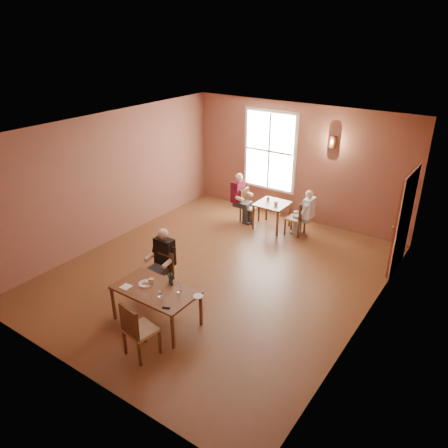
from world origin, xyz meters
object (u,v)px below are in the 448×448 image
Objects in this scene: main_table at (157,306)px; chair_empty at (141,329)px; chair_diner_maroon at (250,206)px; diner_white at (297,213)px; chair_diner_main at (160,275)px; second_table at (272,215)px; diner_maroon at (249,199)px; diner_main at (158,268)px; chair_diner_white at (296,218)px.

chair_empty reaches higher than main_table.
main_table is at bearing 11.19° from chair_diner_maroon.
diner_white reaches higher than chair_empty.
chair_diner_main is 0.91× the size of chair_empty.
diner_white is at bearing 0.00° from second_table.
chair_diner_maroon is at bearing 112.45° from chair_empty.
chair_diner_maroon is (-1.33, 0.00, -0.13)m from diner_white.
chair_diner_main is 3.89m from diner_maroon.
chair_diner_maroon is (-0.39, 3.89, -0.18)m from diner_main.
chair_diner_maroon is at bearing 180.00° from second_table.
chair_diner_main is at bearing 166.77° from chair_diner_white.
chair_empty is 0.85× the size of diner_white.
diner_maroon is (-0.42, 3.86, 0.19)m from chair_diner_main.
diner_white is (0.08, 5.24, 0.09)m from chair_empty.
second_table is 0.66m from chair_diner_maroon.
diner_white is at bearing -103.65° from chair_diner_main.
main_table is at bearing 127.57° from chair_diner_main.
second_table is at bearing 90.00° from diner_white.
chair_diner_maroon reaches higher than main_table.
chair_empty is (0.86, -1.38, 0.04)m from chair_diner_main.
chair_empty is at bearing 122.58° from diner_main.
diner_white is 1.34m from chair_diner_maroon.
diner_main reaches higher than chair_empty.
diner_main reaches higher than chair_diner_white.
chair_empty is 1.27× the size of second_table.
chair_empty is 5.24m from chair_diner_white.
main_table is 4.53m from chair_diner_white.
chair_diner_white reaches higher than second_table.
chair_diner_maroon is 0.19m from diner_maroon.
chair_empty is at bearing 179.50° from chair_diner_white.
second_table is 0.67× the size of diner_white.
diner_white is at bearing -103.55° from diner_main.
chair_diner_main is 0.77× the size of diner_white.
diner_main reaches higher than chair_diner_maroon.
chair_empty is 1.10× the size of chair_diner_maroon.
diner_maroon reaches higher than chair_diner_maroon.
chair_diner_maroon is (-1.30, 0.00, -0.00)m from chair_diner_white.
diner_main reaches higher than main_table.
chair_diner_maroon is (-0.89, 4.51, 0.10)m from main_table.
diner_main is (0.00, -0.03, 0.19)m from chair_diner_main.
chair_diner_main is 1.00× the size of chair_diner_maroon.
chair_empty reaches higher than chair_diner_white.
main_table is 4.52m from second_table.
diner_main is 3.92m from chair_diner_maroon.
chair_empty is 5.39m from chair_diner_maroon.
diner_main reaches higher than diner_white.
main_table is 4.60m from chair_diner_maroon.
chair_diner_main is at bearing 166.35° from diner_white.
second_table is at bearing 105.57° from chair_empty.
chair_diner_white reaches higher than chair_diner_main.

